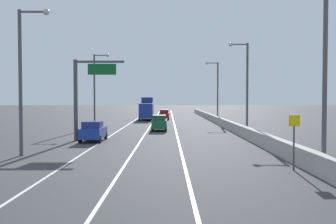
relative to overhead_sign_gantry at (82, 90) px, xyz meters
name	(u,v)px	position (x,y,z in m)	size (l,w,h in m)	color
ground_plane	(164,120)	(7.26, 35.14, -4.73)	(320.00, 320.00, 0.00)	#38383A
lane_stripe_left	(129,123)	(1.76, 26.14, -4.73)	(0.16, 130.00, 0.00)	silver
lane_stripe_center	(151,123)	(5.26, 26.14, -4.73)	(0.16, 130.00, 0.00)	silver
lane_stripe_right	(172,123)	(8.76, 26.14, -4.73)	(0.16, 130.00, 0.00)	silver
jersey_barrier_right	(230,126)	(15.51, 11.14, -4.18)	(0.60, 120.00, 1.10)	#B2ADA3
overhead_sign_gantry	(82,90)	(0.00, 0.00, 0.00)	(4.68, 0.36, 7.50)	#47474C
speed_advisory_sign	(292,138)	(14.61, -14.52, -2.96)	(0.60, 0.11, 3.00)	#4C4C51
lamp_post_right_near	(318,63)	(15.68, -15.22, 1.00)	(2.14, 0.44, 9.97)	#4C4C51
lamp_post_right_second	(243,82)	(16.11, 6.00, 1.00)	(2.14, 0.44, 9.97)	#4C4C51
lamp_post_right_third	(215,88)	(15.71, 27.22, 1.00)	(2.14, 0.44, 9.97)	#4C4C51
lamp_post_left_near	(22,72)	(-1.96, -9.22, 1.00)	(2.14, 0.44, 9.97)	#4C4C51
lamp_post_left_mid	(95,85)	(-1.91, 16.24, 1.00)	(2.14, 0.44, 9.97)	#4C4C51
car_blue_0	(92,131)	(0.97, -0.49, -3.80)	(1.95, 4.10, 1.85)	#1E389E
car_red_1	(163,114)	(7.05, 36.04, -3.78)	(1.95, 4.61, 1.89)	red
car_green_2	(158,123)	(6.73, 11.06, -3.77)	(1.88, 4.41, 1.92)	#196033
box_truck	(145,110)	(3.85, 35.27, -2.83)	(2.58, 9.81, 4.16)	navy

